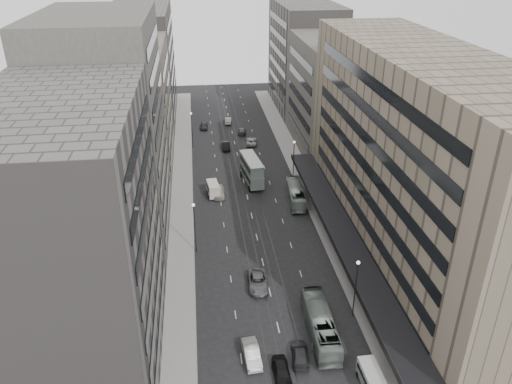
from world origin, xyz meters
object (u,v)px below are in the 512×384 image
bus_near (320,324)px  sedan_1 (252,354)px  sedan_0 (282,372)px  double_decker (252,170)px  panel_van (213,189)px  sedan_2 (258,282)px  vw_microbus (371,378)px  bus_far (296,194)px

bus_near → sedan_1: 9.07m
sedan_0 → sedan_1: 4.21m
double_decker → panel_van: 9.19m
bus_near → sedan_1: (-8.58, -2.82, -0.83)m
sedan_1 → sedan_2: size_ratio=0.86×
sedan_0 → sedan_2: sedan_2 is taller
panel_van → vw_microbus: bearing=-79.0°
bus_near → vw_microbus: (3.50, -8.32, -0.31)m
vw_microbus → panel_van: panel_van is taller
bus_far → double_decker: 11.32m
bus_near → sedan_2: bearing=-57.3°
bus_far → double_decker: size_ratio=1.12×
vw_microbus → sedan_1: (-12.07, 5.50, -0.52)m
bus_near → sedan_0: bus_near is taller
sedan_0 → sedan_1: bearing=134.3°
bus_near → sedan_2: (-6.17, 10.27, -0.85)m
panel_van → sedan_2: bearing=-86.5°
bus_near → double_decker: size_ratio=1.21×
bus_near → bus_far: bearing=-94.6°
bus_far → sedan_0: 41.10m
vw_microbus → sedan_0: bearing=163.4°
bus_far → sedan_1: bus_far is taller
bus_near → sedan_1: size_ratio=2.41×
panel_van → sedan_0: bearing=-89.3°
vw_microbus → sedan_0: 9.49m
sedan_2 → sedan_1: bearing=-97.4°
bus_near → sedan_2: bus_near is taller
bus_far → sedan_2: size_ratio=1.91×
sedan_1 → bus_near: bearing=14.1°
bus_near → bus_far: bus_near is taller
bus_near → panel_van: bus_near is taller
bus_far → panel_van: (-14.73, 4.00, -0.04)m
bus_near → panel_van: (-10.98, 38.16, -0.17)m
bus_near → sedan_2: size_ratio=2.07×
sedan_1 → double_decker: bearing=79.3°
sedan_1 → sedan_2: (2.40, 13.09, -0.02)m
vw_microbus → sedan_2: vw_microbus is taller
sedan_0 → sedan_1: sedan_1 is taller
bus_far → sedan_1: (-12.33, -36.98, -0.70)m
bus_far → sedan_0: (-9.40, -40.00, -0.72)m
bus_far → double_decker: (-7.00, 8.80, 1.27)m
vw_microbus → sedan_1: 13.28m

